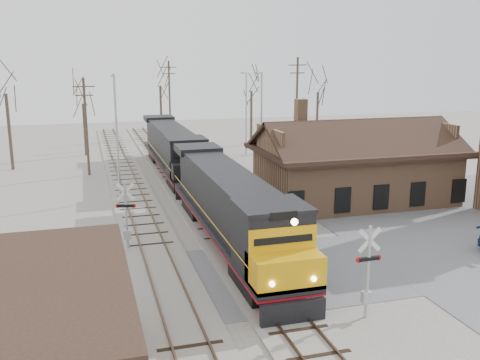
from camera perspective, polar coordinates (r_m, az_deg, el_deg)
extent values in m
plane|color=#A29C92|center=(27.94, 1.52, -10.22)|extent=(140.00, 140.00, 0.00)
cube|color=#5C5C61|center=(27.94, 1.52, -10.19)|extent=(60.00, 9.00, 0.03)
cube|color=#A29C92|center=(41.69, -4.76, -2.28)|extent=(3.40, 90.00, 0.12)
cube|color=#473323|center=(41.53, -5.74, -2.20)|extent=(0.08, 90.00, 0.14)
cube|color=#473323|center=(41.80, -3.80, -2.06)|extent=(0.08, 90.00, 0.14)
cube|color=#A29C92|center=(41.08, -10.93, -2.71)|extent=(3.40, 90.00, 0.12)
cube|color=#473323|center=(41.00, -11.94, -2.63)|extent=(0.08, 90.00, 0.14)
cube|color=#473323|center=(41.11, -9.94, -2.49)|extent=(0.08, 90.00, 0.14)
cube|color=#91694B|center=(42.48, 12.10, 0.46)|extent=(14.00, 8.00, 4.00)
cube|color=black|center=(42.08, 12.23, 3.25)|extent=(15.20, 9.20, 0.30)
cube|color=black|center=(39.94, 13.86, 4.11)|extent=(15.00, 4.71, 2.66)
cube|color=black|center=(43.94, 10.88, 5.03)|extent=(15.00, 4.71, 2.66)
cube|color=#91694B|center=(41.34, 6.50, 7.07)|extent=(0.80, 0.80, 2.20)
cube|color=black|center=(26.28, 2.64, -10.45)|extent=(2.57, 4.11, 1.03)
cube|color=black|center=(38.44, -3.79, -2.80)|extent=(2.57, 4.11, 1.03)
cube|color=black|center=(31.98, -1.21, -4.52)|extent=(3.08, 20.56, 0.36)
cube|color=maroon|center=(32.05, -1.21, -4.90)|extent=(3.10, 20.56, 0.12)
cube|color=black|center=(32.75, -1.81, -1.21)|extent=(2.67, 14.90, 2.88)
cube|color=black|center=(24.59, 3.40, -6.10)|extent=(3.08, 2.88, 2.88)
cube|color=#E2A20B|center=(23.36, 4.82, -9.46)|extent=(3.08, 1.85, 1.44)
cube|color=black|center=(23.14, 5.68, -13.91)|extent=(2.88, 0.25, 1.03)
cylinder|color=#FFF2CC|center=(21.71, 5.83, -4.47)|extent=(0.29, 0.10, 0.29)
cube|color=black|center=(45.75, -5.88, -0.27)|extent=(2.57, 4.11, 1.03)
cube|color=black|center=(58.68, -8.26, 2.61)|extent=(2.57, 4.11, 1.03)
cube|color=black|center=(52.03, -7.24, 2.24)|extent=(3.08, 20.56, 0.36)
cube|color=maroon|center=(52.08, -7.23, 1.99)|extent=(3.10, 20.56, 0.12)
cube|color=black|center=(53.02, -7.51, 4.18)|extent=(2.67, 14.90, 2.88)
cube|color=black|center=(44.37, -5.74, 2.51)|extent=(3.08, 2.88, 2.88)
cube|color=black|center=(42.85, -5.28, 0.95)|extent=(3.08, 1.85, 1.44)
cube|color=black|center=(42.22, -4.97, -1.37)|extent=(2.88, 0.25, 1.03)
cylinder|color=#A5A8AD|center=(23.68, 13.48, -9.57)|extent=(0.14, 0.14, 4.14)
cube|color=silver|center=(23.17, 13.67, -6.26)|extent=(1.08, 0.06, 1.08)
cube|color=silver|center=(23.17, 13.67, -6.26)|extent=(1.08, 0.06, 1.08)
cube|color=black|center=(23.45, 13.56, -8.17)|extent=(0.93, 0.17, 0.16)
cylinder|color=#B20C0C|center=(23.23, 12.56, -8.33)|extent=(0.25, 0.09, 0.25)
cylinder|color=#B20C0C|center=(23.69, 14.54, -8.01)|extent=(0.25, 0.09, 0.25)
cube|color=#A5A8AD|center=(24.13, 13.33, -12.07)|extent=(0.41, 0.31, 0.52)
cylinder|color=#A5A8AD|center=(31.59, -12.04, -3.78)|extent=(0.14, 0.14, 4.10)
cube|color=silver|center=(31.21, -12.16, -1.25)|extent=(1.04, 0.33, 1.07)
cube|color=silver|center=(31.21, -12.16, -1.25)|extent=(1.04, 0.33, 1.07)
cube|color=black|center=(31.42, -12.09, -2.70)|extent=(0.93, 0.39, 0.15)
cylinder|color=#B20C0C|center=(31.33, -11.26, -2.71)|extent=(0.26, 0.14, 0.25)
cylinder|color=#B20C0C|center=(31.51, -12.91, -2.70)|extent=(0.26, 0.14, 0.25)
cube|color=#A5A8AD|center=(31.93, -11.94, -5.72)|extent=(0.41, 0.31, 0.51)
cylinder|color=#A5A8AD|center=(42.63, -12.98, 4.40)|extent=(0.18, 0.18, 9.77)
cylinder|color=#A5A8AD|center=(43.10, -13.39, 10.87)|extent=(0.12, 1.80, 0.12)
cube|color=#A5A8AD|center=(43.91, -13.44, 10.77)|extent=(0.25, 0.50, 0.12)
cylinder|color=#A5A8AD|center=(50.06, 2.29, 5.91)|extent=(0.18, 0.18, 9.68)
cylinder|color=#A5A8AD|center=(50.55, 2.01, 11.37)|extent=(0.12, 1.80, 0.12)
cube|color=#A5A8AD|center=(51.32, 1.73, 11.28)|extent=(0.25, 0.50, 0.12)
cylinder|color=#A5A8AD|center=(61.52, 0.66, 7.09)|extent=(0.18, 0.18, 9.36)
cylinder|color=#A5A8AD|center=(62.08, 0.43, 11.39)|extent=(0.12, 1.80, 0.12)
cube|color=#A5A8AD|center=(62.85, 0.22, 11.31)|extent=(0.25, 0.50, 0.12)
cylinder|color=#382D23|center=(52.27, -16.07, 5.42)|extent=(0.24, 0.24, 9.15)
cube|color=#382D23|center=(51.94, -16.33, 9.55)|extent=(2.00, 0.10, 0.10)
cube|color=#382D23|center=(51.99, -16.28, 8.67)|extent=(1.60, 0.10, 0.10)
cylinder|color=#382D23|center=(70.53, -7.50, 8.21)|extent=(0.24, 0.24, 10.52)
cube|color=#382D23|center=(70.31, -7.61, 11.83)|extent=(2.00, 0.10, 0.10)
cube|color=#382D23|center=(70.33, -7.59, 11.18)|extent=(1.60, 0.10, 0.10)
cylinder|color=#382D23|center=(56.66, 6.05, 7.34)|extent=(0.24, 0.24, 10.99)
cube|color=#382D23|center=(56.40, 6.17, 12.10)|extent=(2.00, 0.10, 0.10)
cube|color=#382D23|center=(56.41, 6.15, 11.29)|extent=(1.60, 0.10, 0.10)
cylinder|color=#382D23|center=(57.61, -23.37, 4.71)|extent=(0.32, 0.32, 7.53)
cylinder|color=#382D23|center=(63.38, -16.21, 5.17)|extent=(0.32, 0.32, 5.89)
cylinder|color=#382D23|center=(75.32, -8.42, 7.20)|extent=(0.32, 0.32, 7.15)
cylinder|color=#382D23|center=(68.76, 1.21, 6.66)|extent=(0.32, 0.32, 6.83)
cylinder|color=#382D23|center=(67.45, 8.22, 6.39)|extent=(0.32, 0.32, 6.79)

